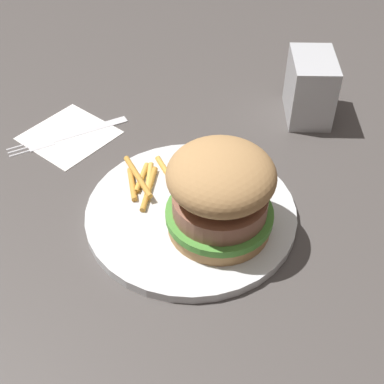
# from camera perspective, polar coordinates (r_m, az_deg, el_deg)

# --- Properties ---
(ground_plane) EXTENTS (1.60, 1.60, 0.00)m
(ground_plane) POSITION_cam_1_polar(r_m,az_deg,el_deg) (0.64, 0.45, -2.23)
(ground_plane) COLOR #47423F
(plate) EXTENTS (0.25, 0.25, 0.01)m
(plate) POSITION_cam_1_polar(r_m,az_deg,el_deg) (0.63, 0.00, -2.36)
(plate) COLOR silver
(plate) RESTS_ON ground_plane
(sandwich) EXTENTS (0.12, 0.12, 0.11)m
(sandwich) POSITION_cam_1_polar(r_m,az_deg,el_deg) (0.58, 3.05, -0.02)
(sandwich) COLOR tan
(sandwich) RESTS_ON plate
(fries_pile) EXTENTS (0.08, 0.08, 0.01)m
(fries_pile) POSITION_cam_1_polar(r_m,az_deg,el_deg) (0.66, -4.94, 1.28)
(fries_pile) COLOR gold
(fries_pile) RESTS_ON plate
(napkin) EXTENTS (0.12, 0.12, 0.00)m
(napkin) POSITION_cam_1_polar(r_m,az_deg,el_deg) (0.78, -12.99, 5.93)
(napkin) COLOR white
(napkin) RESTS_ON ground_plane
(fork) EXTENTS (0.07, 0.17, 0.00)m
(fork) POSITION_cam_1_polar(r_m,az_deg,el_deg) (0.78, -13.13, 6.04)
(fork) COLOR silver
(fork) RESTS_ON napkin
(napkin_dispenser) EXTENTS (0.11, 0.11, 0.09)m
(napkin_dispenser) POSITION_cam_1_polar(r_m,az_deg,el_deg) (0.79, 12.50, 10.82)
(napkin_dispenser) COLOR #B7BABF
(napkin_dispenser) RESTS_ON ground_plane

